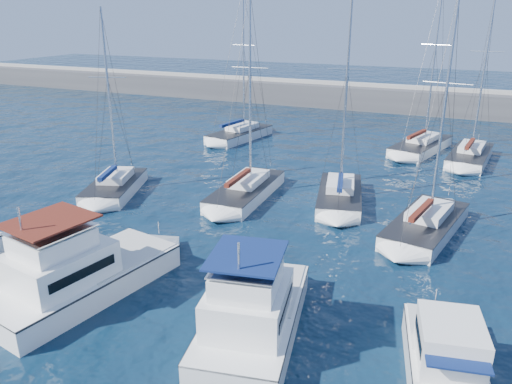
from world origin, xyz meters
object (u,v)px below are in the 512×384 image
at_px(motor_yacht_stbd_inner, 252,314).
at_px(sailboat_back_b, 421,146).
at_px(sailboat_back_a, 240,134).
at_px(sailboat_mid_b, 246,190).
at_px(sailboat_mid_a, 115,187).
at_px(motor_yacht_stbd_outer, 444,359).
at_px(motor_yacht_port_inner, 76,275).
at_px(sailboat_mid_c, 340,195).
at_px(sailboat_mid_d, 426,225).
at_px(sailboat_back_c, 470,156).

distance_m(motor_yacht_stbd_inner, sailboat_back_b, 33.77).
bearing_deg(sailboat_back_a, sailboat_mid_b, -52.25).
bearing_deg(sailboat_back_a, sailboat_mid_a, -83.07).
bearing_deg(sailboat_back_b, sailboat_mid_a, -117.15).
relative_size(motor_yacht_stbd_outer, sailboat_back_b, 0.38).
bearing_deg(motor_yacht_port_inner, sailboat_mid_c, 75.02).
relative_size(motor_yacht_stbd_inner, sailboat_back_b, 0.55).
distance_m(sailboat_mid_b, sailboat_mid_d, 12.77).
distance_m(sailboat_mid_b, sailboat_back_b, 21.12).
bearing_deg(sailboat_mid_a, sailboat_back_a, 66.52).
height_order(sailboat_back_b, sailboat_back_c, sailboat_back_b).
bearing_deg(motor_yacht_stbd_inner, sailboat_mid_b, 104.59).
relative_size(motor_yacht_stbd_outer, sailboat_back_c, 0.39).
bearing_deg(motor_yacht_stbd_outer, sailboat_mid_d, 87.09).
height_order(sailboat_back_a, sailboat_back_b, sailboat_back_b).
xyz_separation_m(motor_yacht_port_inner, sailboat_back_b, (11.94, 34.02, -0.61)).
bearing_deg(motor_yacht_stbd_inner, sailboat_mid_d, 57.57).
bearing_deg(motor_yacht_stbd_outer, sailboat_mid_b, 123.80).
distance_m(motor_yacht_stbd_outer, sailboat_mid_a, 26.64).
bearing_deg(sailboat_back_b, sailboat_back_c, -8.28).
distance_m(motor_yacht_port_inner, sailboat_mid_b, 15.64).
xyz_separation_m(motor_yacht_stbd_inner, motor_yacht_stbd_outer, (7.46, 0.49, -0.19)).
distance_m(sailboat_back_a, sailboat_back_c, 22.76).
bearing_deg(sailboat_back_a, motor_yacht_port_inner, -67.73).
height_order(sailboat_mid_a, sailboat_mid_c, sailboat_mid_c).
height_order(motor_yacht_stbd_inner, sailboat_mid_b, sailboat_mid_b).
bearing_deg(sailboat_mid_b, sailboat_back_a, 114.76).
height_order(sailboat_mid_a, sailboat_back_a, sailboat_back_a).
xyz_separation_m(sailboat_back_a, sailboat_back_c, (22.75, 0.70, -0.00)).
height_order(motor_yacht_stbd_inner, sailboat_mid_c, sailboat_mid_c).
distance_m(sailboat_mid_d, sailboat_back_b, 19.86).
distance_m(sailboat_back_a, sailboat_back_b, 18.45).
height_order(motor_yacht_port_inner, sailboat_back_a, sailboat_back_a).
bearing_deg(sailboat_mid_a, sailboat_back_c, 19.80).
bearing_deg(sailboat_mid_b, sailboat_mid_d, -7.61).
xyz_separation_m(sailboat_mid_b, sailboat_mid_c, (6.54, 1.69, 0.01)).
distance_m(motor_yacht_port_inner, sailboat_back_b, 36.06).
xyz_separation_m(sailboat_mid_b, sailboat_back_a, (-8.03, 15.86, 0.01)).
bearing_deg(sailboat_back_a, sailboat_mid_d, -28.58).
relative_size(sailboat_mid_d, sailboat_back_c, 0.93).
bearing_deg(sailboat_back_b, sailboat_mid_b, -103.99).
distance_m(motor_yacht_stbd_outer, sailboat_mid_b, 20.75).
distance_m(sailboat_mid_a, sailboat_back_a, 19.07).
height_order(motor_yacht_stbd_outer, sailboat_back_a, sailboat_back_a).
relative_size(motor_yacht_port_inner, motor_yacht_stbd_outer, 1.63).
height_order(sailboat_mid_a, sailboat_mid_d, sailboat_mid_d).
height_order(motor_yacht_stbd_outer, sailboat_back_b, sailboat_back_b).
bearing_deg(motor_yacht_stbd_outer, sailboat_mid_a, 143.18).
bearing_deg(sailboat_mid_d, sailboat_mid_a, -163.99).
bearing_deg(motor_yacht_stbd_outer, sailboat_mid_c, 105.22).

